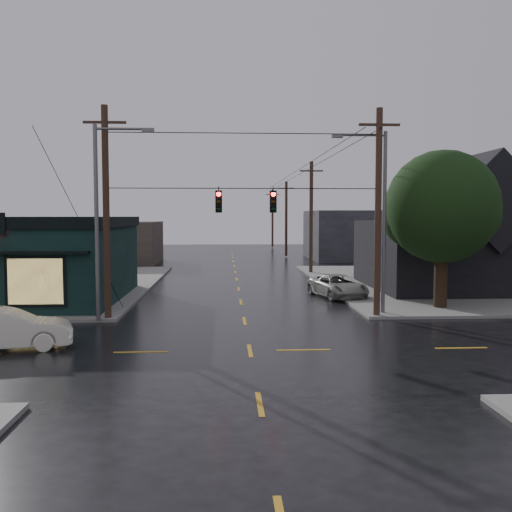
{
  "coord_description": "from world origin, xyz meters",
  "views": [
    {
      "loc": [
        -0.9,
        -20.78,
        4.97
      ],
      "look_at": [
        0.48,
        4.62,
        3.2
      ],
      "focal_mm": 40.0,
      "sensor_mm": 36.0,
      "label": 1
    }
  ],
  "objects": [
    {
      "name": "streetlight_nw",
      "position": [
        -6.8,
        5.8,
        0.0
      ],
      "size": [
        5.4,
        0.3,
        9.15
      ],
      "primitive_type": null,
      "color": "#5B5D60",
      "rests_on": "ground"
    },
    {
      "name": "bg_building_west",
      "position": [
        -14.0,
        40.0,
        2.2
      ],
      "size": [
        12.0,
        10.0,
        4.4
      ],
      "primitive_type": "cube",
      "color": "#362D27",
      "rests_on": "ground"
    },
    {
      "name": "utility_pole_far_b",
      "position": [
        6.5,
        48.0,
        0.0
      ],
      "size": [
        2.0,
        0.32,
        9.15
      ],
      "primitive_type": null,
      "color": "#301E15",
      "rests_on": "ground"
    },
    {
      "name": "utility_pole_far_c",
      "position": [
        6.5,
        68.0,
        0.0
      ],
      "size": [
        2.0,
        0.32,
        9.15
      ],
      "primitive_type": null,
      "color": "#301E15",
      "rests_on": "ground"
    },
    {
      "name": "ground_plane",
      "position": [
        0.0,
        0.0,
        0.0
      ],
      "size": [
        160.0,
        160.0,
        0.0
      ],
      "primitive_type": "plane",
      "color": "black"
    },
    {
      "name": "corner_tree",
      "position": [
        10.53,
        8.75,
        5.45
      ],
      "size": [
        5.96,
        5.96,
        8.31
      ],
      "color": "black",
      "rests_on": "ground"
    },
    {
      "name": "sedan_cream",
      "position": [
        -9.05,
        0.6,
        0.78
      ],
      "size": [
        4.97,
        2.73,
        1.55
      ],
      "primitive_type": "imported",
      "rotation": [
        0.0,
        0.0,
        1.81
      ],
      "color": "silver",
      "rests_on": "ground"
    },
    {
      "name": "streetlight_ne",
      "position": [
        7.0,
        7.2,
        0.0
      ],
      "size": [
        5.4,
        0.3,
        9.15
      ],
      "primitive_type": null,
      "color": "#5B5D60",
      "rests_on": "ground"
    },
    {
      "name": "bg_building_east",
      "position": [
        16.0,
        45.0,
        2.8
      ],
      "size": [
        14.0,
        12.0,
        5.6
      ],
      "primitive_type": "cube",
      "color": "#26252A",
      "rests_on": "ground"
    },
    {
      "name": "ne_building",
      "position": [
        15.0,
        17.0,
        4.47
      ],
      "size": [
        12.6,
        11.6,
        8.75
      ],
      "color": "black",
      "rests_on": "ground"
    },
    {
      "name": "span_signal_assembly",
      "position": [
        0.1,
        6.5,
        5.7
      ],
      "size": [
        13.0,
        0.48,
        1.23
      ],
      "color": "black",
      "rests_on": "ground"
    },
    {
      "name": "utility_pole_far_a",
      "position": [
        6.5,
        28.0,
        0.0
      ],
      "size": [
        2.0,
        0.32,
        9.65
      ],
      "primitive_type": null,
      "color": "#301E15",
      "rests_on": "ground"
    },
    {
      "name": "utility_pole_nw",
      "position": [
        -6.5,
        6.5,
        0.0
      ],
      "size": [
        2.0,
        0.32,
        10.15
      ],
      "primitive_type": null,
      "color": "#301E15",
      "rests_on": "ground"
    },
    {
      "name": "suv_silver",
      "position": [
        6.0,
        13.68,
        0.7
      ],
      "size": [
        3.42,
        5.41,
        1.39
      ],
      "primitive_type": "imported",
      "rotation": [
        0.0,
        0.0,
        0.24
      ],
      "color": "gray",
      "rests_on": "ground"
    },
    {
      "name": "utility_pole_ne",
      "position": [
        6.5,
        6.5,
        0.0
      ],
      "size": [
        2.0,
        0.32,
        10.15
      ],
      "primitive_type": null,
      "color": "#301E15",
      "rests_on": "ground"
    },
    {
      "name": "sidewalk_ne",
      "position": [
        20.0,
        20.0,
        0.07
      ],
      "size": [
        28.0,
        28.0,
        0.15
      ],
      "primitive_type": "cube",
      "color": "gray",
      "rests_on": "ground"
    }
  ]
}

